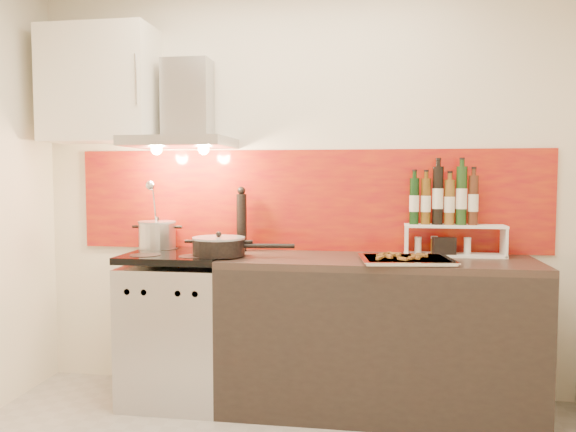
% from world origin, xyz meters
% --- Properties ---
extents(back_wall, '(3.40, 0.02, 2.60)m').
position_xyz_m(back_wall, '(0.00, 1.40, 1.30)').
color(back_wall, silver).
rests_on(back_wall, ground).
extents(backsplash, '(3.00, 0.02, 0.64)m').
position_xyz_m(backsplash, '(0.05, 1.39, 1.22)').
color(backsplash, maroon).
rests_on(backsplash, back_wall).
extents(range_stove, '(0.60, 0.60, 0.91)m').
position_xyz_m(range_stove, '(-0.70, 1.10, 0.44)').
color(range_stove, '#B7B7BA').
rests_on(range_stove, ground).
extents(counter, '(1.80, 0.60, 0.90)m').
position_xyz_m(counter, '(0.50, 1.10, 0.45)').
color(counter, black).
rests_on(counter, ground).
extents(range_hood, '(0.62, 0.50, 0.61)m').
position_xyz_m(range_hood, '(-0.70, 1.24, 1.74)').
color(range_hood, '#B7B7BA').
rests_on(range_hood, back_wall).
extents(upper_cabinet, '(0.70, 0.35, 0.72)m').
position_xyz_m(upper_cabinet, '(-1.25, 1.22, 1.95)').
color(upper_cabinet, white).
rests_on(upper_cabinet, back_wall).
extents(stock_pot, '(0.24, 0.24, 0.21)m').
position_xyz_m(stock_pot, '(-0.90, 1.26, 1.00)').
color(stock_pot, '#B7B7BA').
rests_on(stock_pot, range_stove).
extents(saute_pan, '(0.60, 0.31, 0.14)m').
position_xyz_m(saute_pan, '(-0.41, 1.01, 0.96)').
color(saute_pan, black).
rests_on(saute_pan, range_stove).
extents(utensil_jar, '(0.09, 0.14, 0.45)m').
position_xyz_m(utensil_jar, '(-0.90, 1.19, 1.03)').
color(utensil_jar, silver).
rests_on(utensil_jar, range_stove).
extents(pepper_mill, '(0.06, 0.06, 0.41)m').
position_xyz_m(pepper_mill, '(-0.35, 1.29, 1.10)').
color(pepper_mill, black).
rests_on(pepper_mill, counter).
extents(step_shelf, '(0.58, 0.16, 0.53)m').
position_xyz_m(step_shelf, '(0.91, 1.26, 1.14)').
color(step_shelf, white).
rests_on(step_shelf, counter).
extents(caddy_box, '(0.14, 0.07, 0.11)m').
position_xyz_m(caddy_box, '(0.89, 1.21, 0.96)').
color(caddy_box, black).
rests_on(caddy_box, counter).
extents(baking_tray, '(0.54, 0.44, 0.03)m').
position_xyz_m(baking_tray, '(0.65, 0.98, 0.92)').
color(baking_tray, silver).
rests_on(baking_tray, counter).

